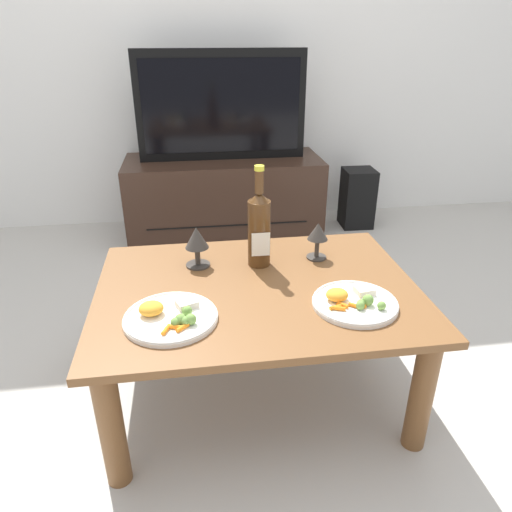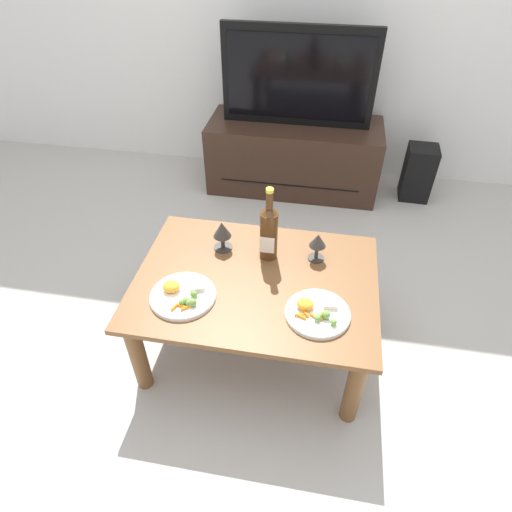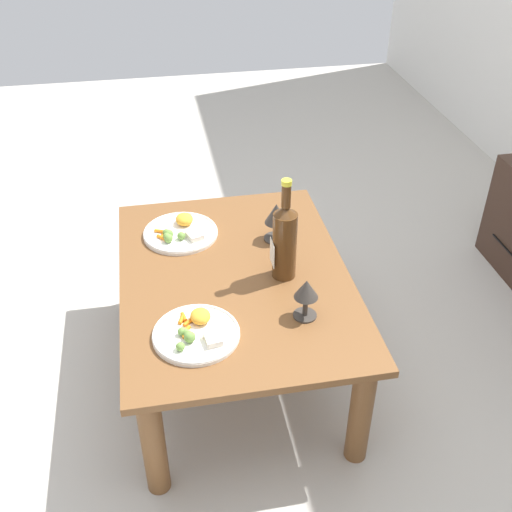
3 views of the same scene
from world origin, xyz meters
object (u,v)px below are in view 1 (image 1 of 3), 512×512
Objects in this scene: dining_table at (257,306)px; goblet_left at (197,240)px; tv_screen at (222,106)px; goblet_right at (318,234)px; dinner_plate_right at (354,302)px; dinner_plate_left at (170,316)px; wine_bottle at (259,227)px; floor_speaker at (357,198)px; tv_stand at (224,197)px.

dining_table is 7.11× the size of goblet_left.
tv_screen reaches higher than goblet_right.
dining_table is 4.01× the size of dinner_plate_right.
dinner_plate_left is at bearing -147.14° from goblet_right.
goblet_right is 0.53× the size of dinner_plate_right.
wine_bottle reaches higher than dinner_plate_right.
dinner_plate_left is at bearing -179.89° from dinner_plate_right.
tv_screen is 3.80× the size of dinner_plate_right.
dining_table is at bearing 29.66° from dinner_plate_left.
goblet_left reaches higher than dinner_plate_right.
floor_speaker is 1.61m from wine_bottle.
tv_stand is 1.66m from dinner_plate_left.
tv_screen reaches higher than goblet_left.
wine_bottle is (0.03, 0.16, 0.22)m from dining_table.
goblet_left is 0.57m from dinner_plate_right.
tv_stand is at bearing 89.58° from dining_table.
goblet_right is (0.21, 0.02, -0.05)m from wine_bottle.
goblet_left reaches higher than dinner_plate_left.
tv_screen is 2.75× the size of wine_bottle.
dining_table is 1.06× the size of tv_screen.
dinner_plate_right is (0.54, 0.00, -0.00)m from dinner_plate_left.
tv_screen is at bearing 100.14° from goblet_right.
goblet_right is at bearing -79.88° from tv_stand.
tv_screen is 3.62× the size of dinner_plate_left.
tv_stand reaches higher than dining_table.
goblet_left is 1.07× the size of goblet_right.
dining_table is at bearing -43.98° from goblet_left.
goblet_right reaches higher than floor_speaker.
tv_screen is 6.73× the size of goblet_left.
wine_bottle is at bearing -89.20° from tv_stand.
tv_screen is at bearing -177.47° from floor_speaker.
goblet_left is 0.54× the size of dinner_plate_left.
floor_speaker is (0.86, 0.00, -0.59)m from tv_screen.
dinner_plate_left is at bearing -122.95° from floor_speaker.
tv_stand is at bearing 80.13° from dinner_plate_left.
wine_bottle is at bearing -4.96° from goblet_left.
tv_screen reaches higher than tv_stand.
dinner_plate_left is at bearing -99.89° from tv_screen.
tv_stand and dinner_plate_right have the same top height.
floor_speaker is (0.87, 1.47, -0.16)m from dining_table.
tv_stand is 0.54m from tv_screen.
goblet_left is (-0.21, 0.02, -0.05)m from wine_bottle.
goblet_left is (-0.19, -1.29, -0.26)m from tv_screen.
goblet_left is at bearing 175.04° from wine_bottle.
dinner_plate_right is at bearing -80.96° from tv_screen.
goblet_right is (0.23, -1.29, -0.26)m from tv_screen.
tv_screen is at bearing 99.04° from dinner_plate_right.
tv_stand is 8.70× the size of goblet_right.
dinner_plate_right is (0.45, -0.33, -0.08)m from goblet_left.
floor_speaker is 2.61× the size of goblet_left.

